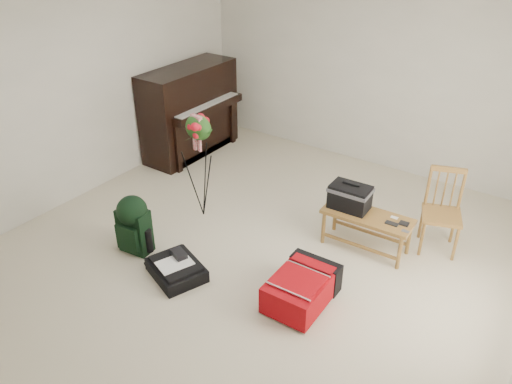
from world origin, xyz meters
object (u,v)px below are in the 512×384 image
Objects in this scene: piano at (191,113)px; dining_chair at (443,212)px; bench at (356,203)px; green_backpack at (133,222)px; flower_stand at (201,167)px; red_suitcase at (304,285)px; black_duffel at (176,269)px.

piano is 1.71× the size of dining_chair.
piano reaches higher than bench.
flower_stand is (0.12, 0.94, 0.27)m from green_backpack.
bench is 2.28m from green_backpack.
red_suitcase is 1.86m from green_backpack.
piano is 3.70m from dining_chair.
piano is 1.76m from flower_stand.
flower_stand reaches higher than red_suitcase.
bench is 0.89m from dining_chair.
bench is 1.32× the size of red_suitcase.
green_backpack is 0.51× the size of flower_stand.
black_duffel is (-1.19, -0.42, -0.08)m from red_suitcase.
black_duffel is (1.75, -2.25, -0.52)m from piano.
black_duffel is 0.69m from green_backpack.
dining_chair is at bearing 65.75° from black_duffel.
bench is 0.73× the size of flower_stand.
dining_chair is 3.16m from green_backpack.
red_suitcase is at bearing -32.02° from piano.
bench is 1.05× the size of dining_chair.
dining_chair is at bearing 62.43° from red_suitcase.
green_backpack is at bearing -85.31° from flower_stand.
red_suitcase reaches higher than black_duffel.
red_suitcase is (2.93, -1.83, -0.44)m from piano.
bench is 1.41× the size of black_duffel.
flower_stand is at bearing -45.05° from piano.
green_backpack is at bearing -62.80° from piano.
black_duffel is at bearing -52.16° from piano.
green_backpack is (-1.79, -1.41, -0.15)m from bench.
flower_stand reaches higher than bench.
green_backpack is at bearing -170.26° from red_suitcase.
bench is at bearing 31.57° from green_backpack.
red_suitcase is at bearing -90.66° from bench.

